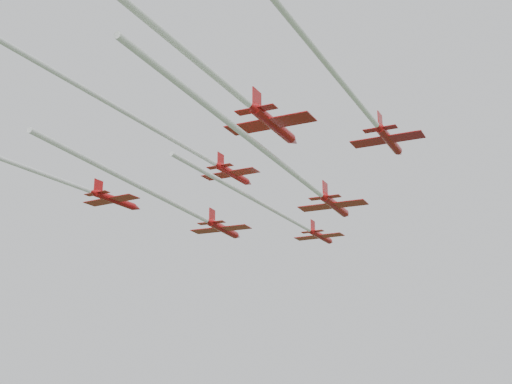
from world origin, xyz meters
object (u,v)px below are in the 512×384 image
at_px(jet_row2_right, 299,177).
at_px(jet_row2_left, 189,212).
at_px(jet_lead, 291,220).
at_px(jet_row3_right, 364,109).
at_px(jet_row3_mid, 184,146).
at_px(jet_row4_right, 231,89).
at_px(jet_row3_left, 61,180).

bearing_deg(jet_row2_right, jet_row2_left, 157.33).
xyz_separation_m(jet_lead, jet_row3_right, (21.67, -29.16, 2.54)).
bearing_deg(jet_row2_right, jet_lead, 114.00).
distance_m(jet_row3_mid, jet_row4_right, 18.02).
bearing_deg(jet_row4_right, jet_row3_left, 156.81).
height_order(jet_row2_left, jet_row4_right, jet_row4_right).
bearing_deg(jet_row3_right, jet_row3_mid, 176.28).
height_order(jet_row2_right, jet_row4_right, jet_row4_right).
distance_m(jet_lead, jet_row2_right, 22.46).
bearing_deg(jet_row2_left, jet_row4_right, -55.57).
height_order(jet_row2_left, jet_row3_right, jet_row3_right).
xyz_separation_m(jet_row3_left, jet_row4_right, (32.84, -12.97, 0.60)).
xyz_separation_m(jet_lead, jet_row2_left, (-10.09, -12.75, -0.52)).
xyz_separation_m(jet_row2_right, jet_row3_right, (11.49, -9.15, 3.10)).
bearing_deg(jet_row2_left, jet_row3_left, -129.01).
relative_size(jet_lead, jet_row3_mid, 1.02).
bearing_deg(jet_row2_left, jet_row2_right, -23.99).
bearing_deg(jet_row2_left, jet_row3_right, -31.61).
relative_size(jet_lead, jet_row3_right, 1.11).
bearing_deg(jet_row3_right, jet_row2_right, 139.46).
xyz_separation_m(jet_row3_mid, jet_row4_right, (13.20, -12.26, -0.54)).
xyz_separation_m(jet_row2_left, jet_row4_right, (22.44, -27.99, 2.52)).
height_order(jet_row2_right, jet_row3_right, jet_row3_right).
bearing_deg(jet_row4_right, jet_row2_left, 127.08).
bearing_deg(jet_row3_left, jet_row2_right, 16.69).
xyz_separation_m(jet_lead, jet_row2_right, (10.18, -20.01, -0.56)).
bearing_deg(jet_row2_right, jet_row3_right, -41.50).
xyz_separation_m(jet_row2_left, jet_row2_right, (20.27, -7.26, -0.04)).
bearing_deg(jet_row4_right, jet_row2_right, 94.33).
relative_size(jet_row2_right, jet_row3_mid, 1.17).
distance_m(jet_row2_left, jet_row4_right, 35.96).
height_order(jet_row3_left, jet_row4_right, jet_row4_right).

